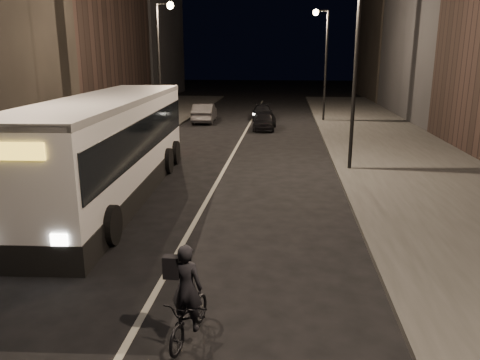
% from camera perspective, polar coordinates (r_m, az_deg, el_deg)
% --- Properties ---
extents(ground, '(180.00, 180.00, 0.00)m').
position_cam_1_polar(ground, '(10.35, -10.85, -14.32)').
color(ground, black).
rests_on(ground, ground).
extents(sidewalk_right, '(7.00, 70.00, 0.16)m').
position_cam_1_polar(sidewalk_right, '(23.86, 19.49, 2.16)').
color(sidewalk_right, '#31312F').
rests_on(sidewalk_right, ground).
extents(sidewalk_left, '(7.00, 70.00, 0.16)m').
position_cam_1_polar(sidewalk_left, '(25.75, -20.39, 2.97)').
color(sidewalk_left, '#31312F').
rests_on(sidewalk_left, ground).
extents(streetlight_right_mid, '(1.20, 0.44, 8.12)m').
position_cam_1_polar(streetlight_right_mid, '(20.79, 13.29, 15.54)').
color(streetlight_right_mid, black).
rests_on(streetlight_right_mid, sidewalk_right).
extents(streetlight_right_far, '(1.20, 0.44, 8.12)m').
position_cam_1_polar(streetlight_right_far, '(36.72, 10.07, 15.29)').
color(streetlight_right_far, black).
rests_on(streetlight_right_far, sidewalk_right).
extents(streetlight_left_far, '(1.20, 0.44, 8.12)m').
position_cam_1_polar(streetlight_left_far, '(31.68, -9.45, 15.40)').
color(streetlight_left_far, black).
rests_on(streetlight_left_far, sidewalk_left).
extents(city_bus, '(3.72, 13.49, 3.60)m').
position_cam_1_polar(city_bus, '(17.59, -15.65, 4.40)').
color(city_bus, white).
rests_on(city_bus, ground).
extents(cyclist_on_bicycle, '(0.89, 1.75, 1.92)m').
position_cam_1_polar(cyclist_on_bicycle, '(8.73, -6.26, -15.25)').
color(cyclist_on_bicycle, black).
rests_on(cyclist_on_bicycle, ground).
extents(car_near, '(1.58, 3.68, 1.24)m').
position_cam_1_polar(car_near, '(32.79, 3.04, 7.25)').
color(car_near, black).
rests_on(car_near, ground).
extents(car_mid, '(1.78, 4.47, 1.45)m').
position_cam_1_polar(car_mid, '(36.40, -4.36, 8.16)').
color(car_mid, '#343436').
rests_on(car_mid, ground).
extents(car_far, '(1.76, 3.94, 1.12)m').
position_cam_1_polar(car_far, '(38.08, 2.73, 8.24)').
color(car_far, black).
rests_on(car_far, ground).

